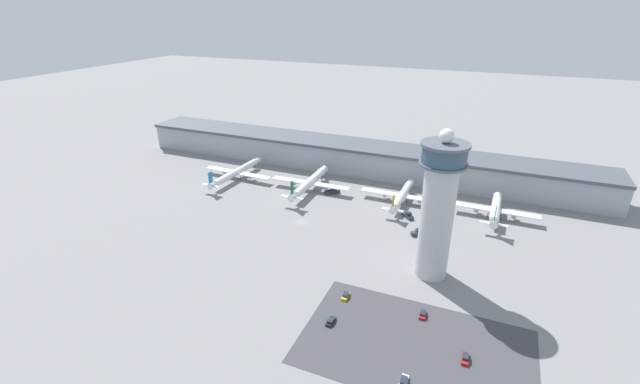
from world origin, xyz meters
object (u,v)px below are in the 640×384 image
service_truck_catering (408,215)px  service_truck_baggage (420,233)px  car_blue_compact (346,296)px  car_silver_sedan (465,358)px  service_truck_fuel (332,191)px  control_tower (438,206)px  airplane_gate_alpha (236,172)px  car_yellow_taxi (331,321)px  airplane_gate_bravo (309,183)px  airplane_gate_charlie (402,196)px  airplane_gate_delta (496,210)px  car_red_hatchback (423,315)px  car_navy_sedan (404,381)px

service_truck_catering → service_truck_baggage: (8.17, -13.99, 0.07)m
car_blue_compact → car_silver_sedan: bearing=-18.1°
service_truck_fuel → control_tower: bearing=-42.0°
service_truck_catering → service_truck_baggage: size_ratio=0.85×
service_truck_catering → car_silver_sedan: bearing=-67.2°
airplane_gate_alpha → car_blue_compact: 116.32m
service_truck_catering → car_yellow_taxi: size_ratio=1.48×
airplane_gate_bravo → airplane_gate_charlie: size_ratio=1.04×
service_truck_fuel → car_blue_compact: service_truck_fuel is taller
control_tower → car_silver_sedan: control_tower is taller
service_truck_fuel → airplane_gate_charlie: bearing=3.4°
airplane_gate_bravo → car_blue_compact: 87.91m
airplane_gate_delta → car_red_hatchback: (-17.31, -77.99, -3.84)m
airplane_gate_delta → car_blue_compact: (-42.33, -78.64, -3.81)m
service_truck_catering → car_silver_sedan: 83.99m
control_tower → car_blue_compact: (-23.12, -24.44, -26.09)m
control_tower → service_truck_catering: bearing=112.5°
car_silver_sedan → service_truck_fuel: bearing=129.5°
car_blue_compact → airplane_gate_charlie: bearing=89.7°
control_tower → airplane_gate_alpha: bearing=156.4°
airplane_gate_alpha → service_truck_fuel: airplane_gate_alpha is taller
airplane_gate_delta → car_navy_sedan: (-17.04, -105.48, -3.85)m
car_yellow_taxi → car_red_hatchback: bearing=29.0°
airplane_gate_alpha → control_tower: bearing=-23.6°
service_truck_baggage → car_yellow_taxi: size_ratio=1.75×
airplane_gate_charlie → car_yellow_taxi: 91.73m
airplane_gate_alpha → service_truck_catering: size_ratio=6.81×
control_tower → car_yellow_taxi: bearing=-121.5°
service_truck_baggage → car_red_hatchback: service_truck_baggage is taller
service_truck_baggage → control_tower: bearing=-72.0°
airplane_gate_charlie → car_blue_compact: size_ratio=9.46×
airplane_gate_bravo → car_blue_compact: bearing=-58.1°
airplane_gate_charlie → car_navy_sedan: (24.86, -105.30, -3.43)m
service_truck_catering → car_red_hatchback: size_ratio=1.57×
airplane_gate_delta → car_silver_sedan: bearing=-92.2°
control_tower → service_truck_baggage: (-8.55, 26.28, -25.67)m
service_truck_fuel → service_truck_baggage: service_truck_fuel is taller
airplane_gate_alpha → airplane_gate_charlie: 90.37m
car_red_hatchback → control_tower: bearing=94.6°
control_tower → car_yellow_taxi: size_ratio=11.93×
control_tower → car_red_hatchback: control_tower is taller
car_red_hatchback → service_truck_catering: bearing=106.2°
control_tower → service_truck_baggage: control_tower is taller
car_yellow_taxi → airplane_gate_charlie: bearing=89.7°
airplane_gate_charlie → service_truck_baggage: 31.29m
control_tower → car_navy_sedan: control_tower is taller
airplane_gate_alpha → airplane_gate_charlie: (90.26, 4.63, 0.05)m
airplane_gate_alpha → airplane_gate_bravo: (43.42, 0.72, 0.65)m
service_truck_catering → service_truck_fuel: (-40.93, 11.69, 0.14)m
airplane_gate_bravo → car_red_hatchback: bearing=-46.0°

